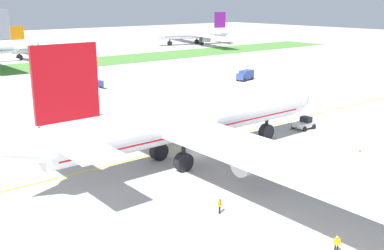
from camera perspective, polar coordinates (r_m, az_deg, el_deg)
The scene contains 12 objects.
ground_plane at distance 66.12m, azimuth 0.45°, elevation -3.70°, with size 600.00×600.00×0.00m, color #ADAAA5.
apron_taxi_line at distance 69.00m, azimuth -1.60°, elevation -2.88°, with size 280.00×0.36×0.01m, color yellow.
airliner_foreground at distance 61.76m, azimuth -0.79°, elevation 0.53°, with size 50.59×79.72×17.05m.
pushback_tug at distance 81.30m, azimuth 13.83°, elevation 0.19°, with size 5.47×2.64×2.11m.
ground_crew_wingwalker_port at distance 74.48m, azimuth 0.47°, elevation -0.72°, with size 0.56×0.31×1.62m.
ground_crew_marshaller_front at distance 43.09m, azimuth 17.63°, elevation -13.83°, with size 0.45×0.54×1.73m.
ground_crew_wingwalker_starboard at distance 48.19m, azimuth 3.47°, elevation -9.87°, with size 0.55×0.42×1.71m.
traffic_cone_near_nose at distance 71.67m, azimuth 20.25°, elevation -2.92°, with size 0.36×0.36×0.58m.
service_truck_baggage_loader at distance 115.65m, azimuth -12.60°, elevation 5.00°, with size 6.14×2.40×3.03m.
service_truck_fuel_bowser at distance 128.67m, azimuth 6.67°, elevation 6.22°, with size 6.05×3.62×2.75m.
parked_airliner_far_right at distance 187.33m, azimuth -17.58°, elevation 9.29°, with size 35.25×55.31×12.55m.
parked_airliner_far_outer at distance 234.19m, azimuth 0.40°, elevation 11.32°, with size 42.81×67.58×15.93m.
Camera 1 is at (-39.77, -48.26, 21.49)m, focal length 42.72 mm.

